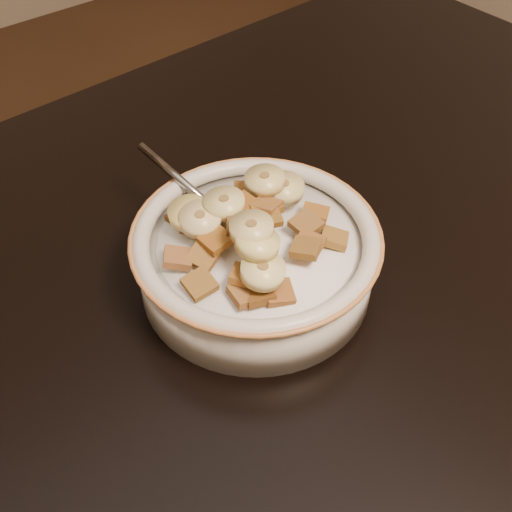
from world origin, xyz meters
TOP-DOWN VIEW (x-y plane):
  - cereal_bowl at (0.15, 0.11)m, footprint 0.18×0.18m
  - milk at (0.15, 0.11)m, footprint 0.15×0.15m
  - spoon at (0.15, 0.14)m, footprint 0.04×0.05m
  - cereal_square_0 at (0.19, 0.09)m, footprint 0.02×0.02m
  - cereal_square_1 at (0.12, 0.17)m, footprint 0.02×0.02m
  - cereal_square_2 at (0.12, 0.15)m, footprint 0.03×0.03m
  - cereal_square_3 at (0.17, 0.12)m, footprint 0.02×0.02m
  - cereal_square_4 at (0.14, 0.11)m, footprint 0.03×0.03m
  - cereal_square_5 at (0.11, 0.12)m, footprint 0.03×0.03m
  - cereal_square_6 at (0.18, 0.15)m, footprint 0.03×0.03m
  - cereal_square_7 at (0.16, 0.11)m, footprint 0.03×0.03m
  - cereal_square_8 at (0.17, 0.07)m, footprint 0.03×0.03m
  - cereal_square_9 at (0.17, 0.08)m, footprint 0.03×0.03m
  - cereal_square_10 at (0.13, 0.06)m, footprint 0.03×0.03m
  - cereal_square_11 at (0.09, 0.10)m, footprint 0.02×0.02m
  - cereal_square_12 at (0.09, 0.13)m, footprint 0.03×0.03m
  - cereal_square_13 at (0.20, 0.10)m, footprint 0.03×0.03m
  - cereal_square_14 at (0.11, 0.07)m, footprint 0.02×0.02m
  - cereal_square_15 at (0.16, 0.13)m, footprint 0.02×0.02m
  - cereal_square_16 at (0.17, 0.12)m, footprint 0.03×0.03m
  - cereal_square_17 at (0.12, 0.12)m, footprint 0.02×0.02m
  - cereal_square_18 at (0.12, 0.08)m, footprint 0.03×0.03m
  - cereal_square_19 at (0.20, 0.07)m, footprint 0.03×0.03m
  - cereal_square_20 at (0.12, 0.07)m, footprint 0.03×0.03m
  - banana_slice_0 at (0.20, 0.13)m, footprint 0.03×0.03m
  - banana_slice_1 at (0.12, 0.15)m, footprint 0.04×0.04m
  - banana_slice_2 at (0.13, 0.09)m, footprint 0.04×0.04m
  - banana_slice_3 at (0.14, 0.14)m, footprint 0.04×0.04m
  - banana_slice_4 at (0.13, 0.07)m, footprint 0.04×0.04m
  - banana_slice_5 at (0.14, 0.10)m, footprint 0.04×0.04m
  - banana_slice_6 at (0.12, 0.14)m, footprint 0.04×0.04m
  - banana_slice_7 at (0.19, 0.14)m, footprint 0.04×0.04m
  - banana_slice_8 at (0.18, 0.14)m, footprint 0.04×0.04m

SIDE VIEW (x-z plane):
  - cereal_bowl at x=0.15m, z-range 0.75..0.79m
  - milk at x=0.15m, z-range 0.79..0.79m
  - spoon at x=0.15m, z-range 0.79..0.80m
  - cereal_square_1 at x=0.12m, z-range 0.79..0.80m
  - cereal_square_19 at x=0.20m, z-range 0.79..0.81m
  - cereal_square_10 at x=0.13m, z-range 0.79..0.81m
  - cereal_square_20 at x=0.12m, z-range 0.80..0.81m
  - cereal_square_14 at x=0.11m, z-range 0.80..0.81m
  - cereal_square_11 at x=0.09m, z-range 0.80..0.81m
  - cereal_square_2 at x=0.12m, z-range 0.80..0.81m
  - cereal_square_12 at x=0.09m, z-range 0.80..0.81m
  - cereal_square_5 at x=0.11m, z-range 0.80..0.81m
  - cereal_square_6 at x=0.18m, z-range 0.80..0.81m
  - cereal_square_13 at x=0.20m, z-range 0.80..0.81m
  - cereal_square_18 at x=0.12m, z-range 0.80..0.81m
  - cereal_square_9 at x=0.17m, z-range 0.80..0.81m
  - cereal_square_0 at x=0.19m, z-range 0.80..0.81m
  - cereal_square_8 at x=0.17m, z-range 0.80..0.81m
  - cereal_square_17 at x=0.12m, z-range 0.81..0.81m
  - banana_slice_0 at x=0.20m, z-range 0.81..0.82m
  - cereal_square_3 at x=0.17m, z-range 0.81..0.82m
  - banana_slice_1 at x=0.12m, z-range 0.81..0.82m
  - cereal_square_7 at x=0.16m, z-range 0.81..0.82m
  - cereal_square_16 at x=0.17m, z-range 0.81..0.82m
  - banana_slice_6 at x=0.12m, z-range 0.81..0.82m
  - banana_slice_4 at x=0.13m, z-range 0.81..0.82m
  - cereal_square_4 at x=0.14m, z-range 0.81..0.82m
  - cereal_square_15 at x=0.16m, z-range 0.81..0.82m
  - banana_slice_7 at x=0.19m, z-range 0.81..0.82m
  - banana_slice_3 at x=0.14m, z-range 0.81..0.82m
  - banana_slice_8 at x=0.18m, z-range 0.81..0.83m
  - banana_slice_2 at x=0.13m, z-range 0.82..0.83m
  - banana_slice_5 at x=0.14m, z-range 0.82..0.83m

